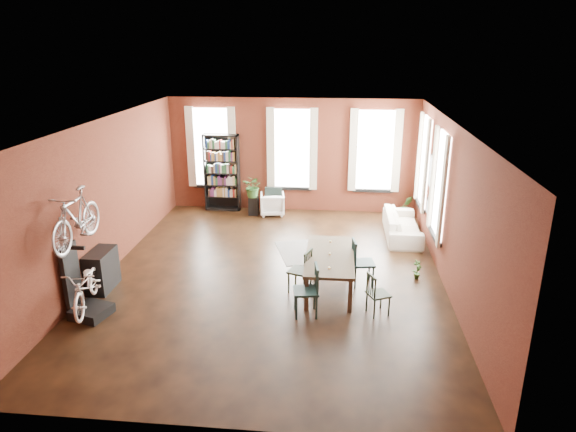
# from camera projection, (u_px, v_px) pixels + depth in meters

# --- Properties ---
(room) EXTENTS (9.00, 9.04, 3.22)m
(room) POSITION_uv_depth(u_px,v_px,m) (287.00, 170.00, 10.64)
(room) COLOR black
(room) RESTS_ON ground
(dining_table) EXTENTS (0.94, 2.07, 0.70)m
(dining_table) POSITION_uv_depth(u_px,v_px,m) (329.00, 271.00, 10.17)
(dining_table) COLOR #483D2B
(dining_table) RESTS_ON ground
(dining_chair_a) EXTENTS (0.50, 0.50, 0.95)m
(dining_chair_a) POSITION_uv_depth(u_px,v_px,m) (306.00, 291.00, 9.12)
(dining_chair_a) COLOR #1C3E3D
(dining_chair_a) RESTS_ON ground
(dining_chair_b) EXTENTS (0.52, 0.52, 0.88)m
(dining_chair_b) POSITION_uv_depth(u_px,v_px,m) (300.00, 271.00, 10.00)
(dining_chair_b) COLOR black
(dining_chair_b) RESTS_ON ground
(dining_chair_c) EXTENTS (0.48, 0.48, 0.78)m
(dining_chair_c) POSITION_uv_depth(u_px,v_px,m) (378.00, 294.00, 9.17)
(dining_chair_c) COLOR #1E2E1B
(dining_chair_c) RESTS_ON ground
(dining_chair_d) EXTENTS (0.50, 0.50, 0.95)m
(dining_chair_d) POSITION_uv_depth(u_px,v_px,m) (363.00, 263.00, 10.26)
(dining_chair_d) COLOR #173233
(dining_chair_d) RESTS_ON ground
(bookshelf) EXTENTS (1.00, 0.32, 2.20)m
(bookshelf) POSITION_uv_depth(u_px,v_px,m) (222.00, 173.00, 14.65)
(bookshelf) COLOR black
(bookshelf) RESTS_ON ground
(white_armchair) EXTENTS (0.74, 0.71, 0.68)m
(white_armchair) POSITION_uv_depth(u_px,v_px,m) (272.00, 203.00, 14.46)
(white_armchair) COLOR white
(white_armchair) RESTS_ON ground
(cream_sofa) EXTENTS (0.61, 2.08, 0.81)m
(cream_sofa) POSITION_uv_depth(u_px,v_px,m) (403.00, 221.00, 12.81)
(cream_sofa) COLOR beige
(cream_sofa) RESTS_ON ground
(striped_rug) EXTENTS (1.31, 1.67, 0.01)m
(striped_rug) POSITION_uv_depth(u_px,v_px,m) (299.00, 252.00, 11.98)
(striped_rug) COLOR black
(striped_rug) RESTS_ON ground
(bike_trainer) EXTENTS (0.72, 0.72, 0.17)m
(bike_trainer) POSITION_uv_depth(u_px,v_px,m) (92.00, 312.00, 9.19)
(bike_trainer) COLOR black
(bike_trainer) RESTS_ON ground
(bike_wall_rack) EXTENTS (0.16, 0.60, 1.30)m
(bike_wall_rack) POSITION_uv_depth(u_px,v_px,m) (71.00, 278.00, 9.19)
(bike_wall_rack) COLOR black
(bike_wall_rack) RESTS_ON ground
(console_table) EXTENTS (0.40, 0.80, 0.80)m
(console_table) POSITION_uv_depth(u_px,v_px,m) (102.00, 270.00, 10.11)
(console_table) COLOR black
(console_table) RESTS_ON ground
(plant_stand) EXTENTS (0.26, 0.26, 0.52)m
(plant_stand) POSITION_uv_depth(u_px,v_px,m) (254.00, 206.00, 14.46)
(plant_stand) COLOR black
(plant_stand) RESTS_ON ground
(plant_by_sofa) EXTENTS (0.43, 0.68, 0.29)m
(plant_by_sofa) POSITION_uv_depth(u_px,v_px,m) (405.00, 213.00, 14.26)
(plant_by_sofa) COLOR #2B5421
(plant_by_sofa) RESTS_ON ground
(plant_small) EXTENTS (0.46, 0.44, 0.15)m
(plant_small) POSITION_uv_depth(u_px,v_px,m) (417.00, 275.00, 10.62)
(plant_small) COLOR #326026
(plant_small) RESTS_ON ground
(bicycle_floor) EXTENTS (0.70, 0.91, 1.54)m
(bicycle_floor) POSITION_uv_depth(u_px,v_px,m) (84.00, 267.00, 8.93)
(bicycle_floor) COLOR white
(bicycle_floor) RESTS_ON bike_trainer
(bicycle_hung) EXTENTS (0.47, 1.00, 1.66)m
(bicycle_hung) POSITION_uv_depth(u_px,v_px,m) (74.00, 200.00, 8.68)
(bicycle_hung) COLOR #A5A8AD
(bicycle_hung) RESTS_ON bike_wall_rack
(plant_on_stand) EXTENTS (0.73, 0.77, 0.49)m
(plant_on_stand) POSITION_uv_depth(u_px,v_px,m) (253.00, 189.00, 14.27)
(plant_on_stand) COLOR #275220
(plant_on_stand) RESTS_ON plant_stand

